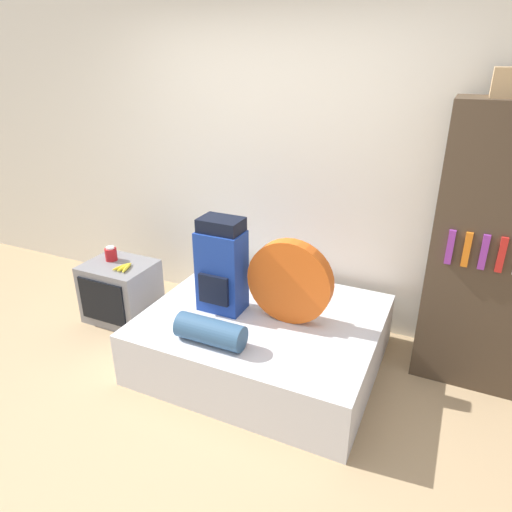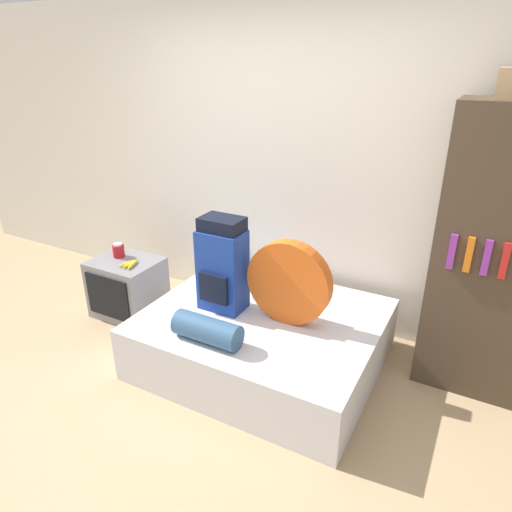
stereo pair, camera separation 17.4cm
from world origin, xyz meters
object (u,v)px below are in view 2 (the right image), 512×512
sleeping_roll (207,330)px  bookshelf (495,258)px  tent_bag (289,282)px  television (128,287)px  backpack (222,266)px  canister (119,250)px

sleeping_roll → bookshelf: 1.89m
tent_bag → sleeping_roll: 0.64m
television → bookshelf: (2.76, 0.44, 0.69)m
backpack → sleeping_roll: bearing=-71.3°
bookshelf → television: bearing=-170.9°
television → bookshelf: bookshelf is taller
tent_bag → bookshelf: (1.20, 0.49, 0.24)m
television → canister: bearing=154.6°
backpack → bookshelf: (1.70, 0.54, 0.21)m
backpack → tent_bag: backpack is taller
sleeping_roll → television: size_ratio=0.82×
television → sleeping_roll: bearing=-23.6°
canister → television: bearing=-25.4°
tent_bag → canister: size_ratio=4.87×
backpack → sleeping_roll: (0.15, -0.43, -0.25)m
sleeping_roll → bookshelf: bookshelf is taller
backpack → sleeping_roll: backpack is taller
tent_bag → canister: (-1.67, 0.09, -0.13)m
television → canister: canister is taller
backpack → bookshelf: bearing=17.8°
television → backpack: bearing=-5.4°
bookshelf → sleeping_roll: bearing=-148.0°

